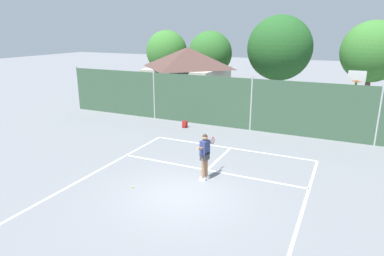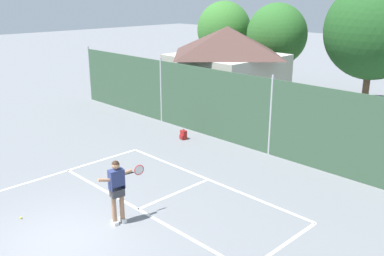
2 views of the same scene
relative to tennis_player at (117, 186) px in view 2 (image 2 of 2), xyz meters
The scene contains 7 objects.
ground_plane 1.99m from the tennis_player, 98.78° to the right, with size 120.00×120.00×0.00m, color slate.
court_markings 1.50m from the tennis_player, 104.35° to the right, with size 8.30×11.10×0.01m.
chainlink_fence 7.38m from the tennis_player, 91.96° to the left, with size 26.09×0.09×3.17m.
clubhouse_building 13.74m from the tennis_player, 118.69° to the left, with size 5.61×5.66×4.41m.
tennis_player is the anchor object (origin of this frame).
tennis_ball 3.02m from the tennis_player, 138.81° to the right, with size 0.07×0.07×0.07m, color #CCE033.
backpack_red 7.40m from the tennis_player, 122.49° to the left, with size 0.30×0.27×0.46m.
Camera 2 is at (9.18, -4.32, 6.08)m, focal length 39.96 mm.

